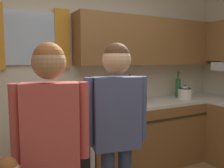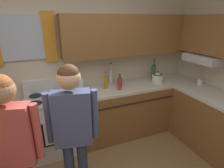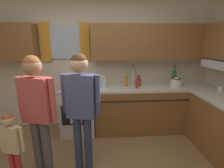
{
  "view_description": "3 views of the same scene",
  "coord_description": "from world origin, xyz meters",
  "views": [
    {
      "loc": [
        -1.04,
        -1.02,
        1.5
      ],
      "look_at": [
        -0.03,
        0.87,
        1.26
      ],
      "focal_mm": 37.63,
      "sensor_mm": 36.0,
      "label": 1
    },
    {
      "loc": [
        -0.39,
        -1.02,
        1.97
      ],
      "look_at": [
        0.33,
        0.73,
        1.29
      ],
      "focal_mm": 28.76,
      "sensor_mm": 36.0,
      "label": 2
    },
    {
      "loc": [
        0.09,
        -1.43,
        1.75
      ],
      "look_at": [
        0.24,
        0.72,
        1.18
      ],
      "focal_mm": 26.0,
      "sensor_mm": 36.0,
      "label": 3
    }
  ],
  "objects": [
    {
      "name": "back_wall_unit",
      "position": [
        0.05,
        1.82,
        1.47
      ],
      "size": [
        4.6,
        0.42,
        2.6
      ],
      "color": "beige",
      "rests_on": "ground"
    },
    {
      "name": "kitchen_counter_run",
      "position": [
        1.48,
        1.11,
        0.45
      ],
      "size": [
        2.33,
        2.17,
        0.9
      ],
      "color": "brown",
      "rests_on": "ground"
    },
    {
      "name": "stove_oven",
      "position": [
        -0.36,
        1.54,
        0.47
      ],
      "size": [
        0.62,
        0.67,
        1.1
      ],
      "color": "silver",
      "rests_on": "ground"
    },
    {
      "name": "bottle_wine_green",
      "position": [
        1.55,
        1.67,
        1.05
      ],
      "size": [
        0.08,
        0.08,
        0.39
      ],
      "color": "#2D6633",
      "rests_on": "kitchen_counter_run"
    },
    {
      "name": "bottle_sauce_red",
      "position": [
        0.75,
        1.44,
        0.99
      ],
      "size": [
        0.06,
        0.06,
        0.25
      ],
      "color": "red",
      "rests_on": "kitchen_counter_run"
    },
    {
      "name": "bottle_oil_amber",
      "position": [
        0.57,
        1.58,
        1.01
      ],
      "size": [
        0.06,
        0.06,
        0.29
      ],
      "color": "#B27223",
      "rests_on": "kitchen_counter_run"
    },
    {
      "name": "bottle_tall_clear",
      "position": [
        0.74,
        1.78,
        1.04
      ],
      "size": [
        0.07,
        0.07,
        0.37
      ],
      "color": "silver",
      "rests_on": "kitchen_counter_run"
    },
    {
      "name": "bottle_squat_brown",
      "position": [
        0.83,
        1.61,
        0.98
      ],
      "size": [
        0.08,
        0.08,
        0.21
      ],
      "color": "brown",
      "rests_on": "kitchen_counter_run"
    },
    {
      "name": "mug_ceramic_white",
      "position": [
        2.16,
        1.12,
        0.95
      ],
      "size": [
        0.13,
        0.08,
        0.09
      ],
      "color": "white",
      "rests_on": "kitchen_counter_run"
    },
    {
      "name": "stovetop_kettle",
      "position": [
        1.53,
        1.5,
        1.0
      ],
      "size": [
        0.27,
        0.2,
        0.21
      ],
      "color": "silver",
      "rests_on": "kitchen_counter_run"
    },
    {
      "name": "water_pitcher",
      "position": [
        0.13,
        1.51,
        1.01
      ],
      "size": [
        0.19,
        0.11,
        0.22
      ],
      "color": "silver",
      "rests_on": "kitchen_counter_run"
    },
    {
      "name": "adult_holding_child",
      "position": [
        -0.69,
        0.46,
        1.0
      ],
      "size": [
        0.48,
        0.24,
        1.6
      ],
      "color": "#4C4C51",
      "rests_on": "ground"
    },
    {
      "name": "adult_in_plaid",
      "position": [
        -0.17,
        0.53,
        1.01
      ],
      "size": [
        0.49,
        0.23,
        1.61
      ],
      "color": "#2D3856",
      "rests_on": "ground"
    },
    {
      "name": "small_child",
      "position": [
        -0.97,
        0.31,
        0.61
      ],
      "size": [
        0.32,
        0.14,
        0.97
      ],
      "color": "red",
      "rests_on": "ground"
    }
  ]
}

